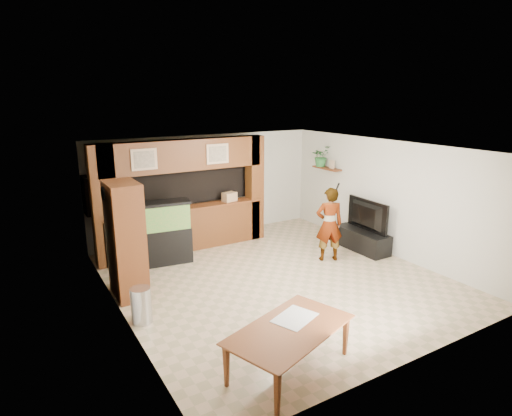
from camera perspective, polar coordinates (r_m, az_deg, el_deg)
floor at (r=8.68m, az=2.70°, el=-9.36°), size 6.50×6.50×0.00m
ceiling at (r=7.97m, az=2.93°, el=7.94°), size 6.50×6.50×0.00m
wall_back at (r=11.00m, az=-6.61°, el=2.93°), size 6.00×0.00×6.00m
wall_left at (r=7.09m, az=-17.88°, el=-4.46°), size 0.00×6.50×6.50m
wall_right at (r=10.16m, az=17.06°, el=1.36°), size 0.00×6.50×6.50m
partition at (r=10.09m, az=-10.07°, el=1.78°), size 4.20×0.99×2.60m
wall_clock at (r=7.89m, az=-19.68°, el=1.84°), size 0.05×0.25×0.25m
wall_shelf at (r=11.35m, az=9.42°, el=5.25°), size 0.25×0.90×0.04m
pantry_cabinet at (r=7.97m, az=-16.98°, el=-4.13°), size 0.53×0.86×2.11m
trash_can at (r=7.25m, az=-15.06°, el=-12.44°), size 0.33×0.33×0.60m
aquarium at (r=9.41m, az=-12.51°, el=-3.36°), size 1.24×0.47×1.38m
tv_stand at (r=10.43m, az=13.91°, el=-4.16°), size 0.52×1.41×0.47m
television at (r=10.25m, az=14.12°, el=-0.99°), size 0.22×1.27×0.73m
photo_frame at (r=11.18m, az=10.08°, el=5.74°), size 0.04×0.16×0.21m
potted_plant at (r=11.45m, az=8.65°, el=6.86°), size 0.59×0.54×0.55m
person at (r=9.47m, az=9.73°, el=-2.16°), size 0.71×0.60×1.64m
microphone at (r=9.17m, az=10.85°, el=2.85°), size 0.04×0.10×0.16m
dining_table at (r=5.95m, az=4.76°, el=-18.36°), size 1.97×1.49×0.61m
newspaper_a at (r=6.04m, az=5.19°, el=-14.36°), size 0.72×0.63×0.01m
counter_box at (r=10.43m, az=-3.56°, el=1.50°), size 0.37×0.29×0.22m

